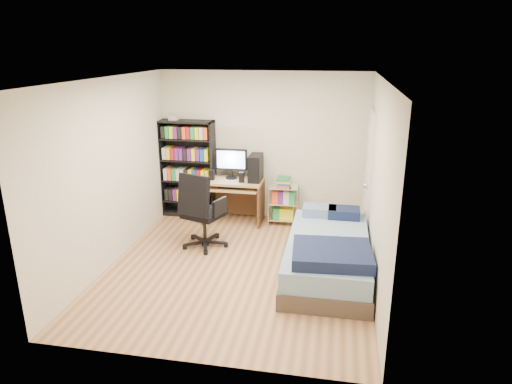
% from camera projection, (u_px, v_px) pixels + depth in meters
% --- Properties ---
extents(room, '(3.58, 4.08, 2.58)m').
position_uv_depth(room, '(237.00, 179.00, 5.84)').
color(room, tan).
rests_on(room, ground).
extents(media_shelf, '(0.95, 0.32, 1.75)m').
position_uv_depth(media_shelf, '(188.00, 168.00, 7.90)').
color(media_shelf, black).
rests_on(media_shelf, room).
extents(computer_desk, '(0.99, 0.57, 1.25)m').
position_uv_depth(computer_desk, '(239.00, 183.00, 7.65)').
color(computer_desk, tan).
rests_on(computer_desk, room).
extents(office_chair, '(0.87, 0.87, 1.16)m').
position_uv_depth(office_chair, '(203.00, 224.00, 6.75)').
color(office_chair, black).
rests_on(office_chair, room).
extents(wire_cart, '(0.51, 0.38, 0.81)m').
position_uv_depth(wire_cart, '(284.00, 193.00, 7.60)').
color(wire_cart, white).
rests_on(wire_cart, room).
extents(bed, '(1.08, 2.16, 0.62)m').
position_uv_depth(bed, '(328.00, 254.00, 5.99)').
color(bed, brown).
rests_on(bed, room).
extents(door, '(0.12, 0.80, 2.00)m').
position_uv_depth(door, '(369.00, 176.00, 6.88)').
color(door, silver).
rests_on(door, room).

